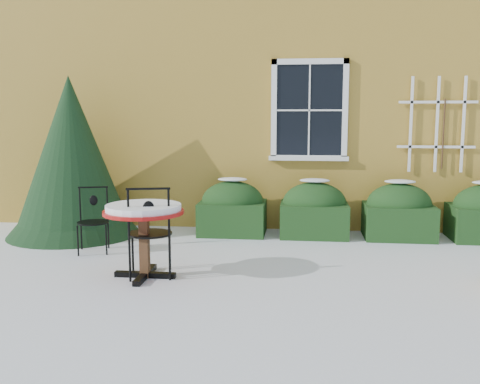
# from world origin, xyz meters

# --- Properties ---
(ground) EXTENTS (80.00, 80.00, 0.00)m
(ground) POSITION_xyz_m (0.00, 0.00, 0.00)
(ground) COLOR white
(ground) RESTS_ON ground
(house) EXTENTS (12.40, 8.40, 6.40)m
(house) POSITION_xyz_m (0.00, 7.00, 3.22)
(house) COLOR gold
(house) RESTS_ON ground
(hedge_row) EXTENTS (4.95, 0.80, 0.91)m
(hedge_row) POSITION_xyz_m (1.65, 2.55, 0.40)
(hedge_row) COLOR black
(hedge_row) RESTS_ON ground
(evergreen_shrub) EXTENTS (2.07, 2.07, 2.51)m
(evergreen_shrub) POSITION_xyz_m (-2.82, 2.22, 1.01)
(evergreen_shrub) COLOR black
(evergreen_shrub) RESTS_ON ground
(bistro_table) EXTENTS (0.93, 0.93, 0.87)m
(bistro_table) POSITION_xyz_m (-1.01, 0.07, 0.72)
(bistro_table) COLOR black
(bistro_table) RESTS_ON ground
(patio_chair_near) EXTENTS (0.58, 0.58, 1.08)m
(patio_chair_near) POSITION_xyz_m (-0.96, 0.12, 0.54)
(patio_chair_near) COLOR black
(patio_chair_near) RESTS_ON ground
(patio_chair_far) EXTENTS (0.50, 0.49, 0.90)m
(patio_chair_far) POSITION_xyz_m (-2.08, 1.19, 0.45)
(patio_chair_far) COLOR black
(patio_chair_far) RESTS_ON ground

